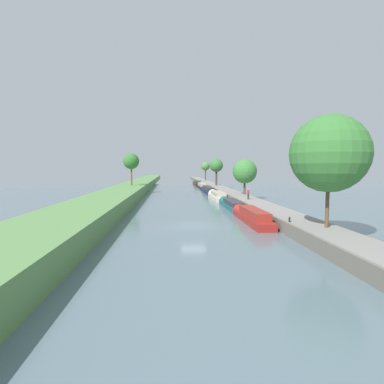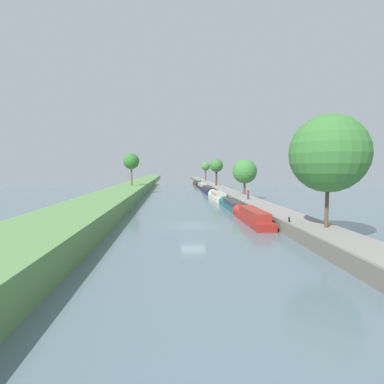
{
  "view_description": "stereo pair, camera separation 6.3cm",
  "coord_description": "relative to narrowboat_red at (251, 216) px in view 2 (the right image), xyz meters",
  "views": [
    {
      "loc": [
        -2.3,
        -30.91,
        6.01
      ],
      "look_at": [
        1.97,
        30.72,
        1.0
      ],
      "focal_mm": 28.29,
      "sensor_mm": 36.0,
      "label": 1
    },
    {
      "loc": [
        -2.23,
        -30.92,
        6.01
      ],
      "look_at": [
        1.97,
        30.72,
        1.0
      ],
      "focal_mm": 28.29,
      "sensor_mm": 36.0,
      "label": 2
    }
  ],
  "objects": [
    {
      "name": "left_grassy_bank",
      "position": [
        -18.1,
        -1.75,
        0.36
      ],
      "size": [
        6.93,
        260.0,
        2.01
      ],
      "color": "#5B894C",
      "rests_on": "ground_plane"
    },
    {
      "name": "person_walking",
      "position": [
        3.05,
        13.22,
        1.32
      ],
      "size": [
        0.34,
        0.34,
        1.66
      ],
      "color": "#282D42",
      "rests_on": "right_towpath"
    },
    {
      "name": "mooring_bollard_near",
      "position": [
        1.82,
        -6.3,
        0.67
      ],
      "size": [
        0.16,
        0.16,
        0.45
      ],
      "color": "black",
      "rests_on": "right_towpath"
    },
    {
      "name": "mooring_bollard_far",
      "position": [
        1.82,
        77.32,
        0.67
      ],
      "size": [
        0.16,
        0.16,
        0.45
      ],
      "color": "black",
      "rests_on": "right_towpath"
    },
    {
      "name": "tree_rightbank_near",
      "position": [
        3.9,
        -8.92,
        6.49
      ],
      "size": [
        6.29,
        6.29,
        9.19
      ],
      "color": "brown",
      "rests_on": "right_towpath"
    },
    {
      "name": "narrowboat_cream",
      "position": [
        0.02,
        25.12,
        -0.07
      ],
      "size": [
        2.18,
        12.17,
        2.13
      ],
      "color": "beige",
      "rests_on": "ground_plane"
    },
    {
      "name": "right_towpath",
      "position": [
        3.37,
        -1.75,
        -0.1
      ],
      "size": [
        3.7,
        260.0,
        1.09
      ],
      "color": "gray",
      "rests_on": "ground_plane"
    },
    {
      "name": "tree_rightbank_midfar",
      "position": [
        3.61,
        50.15,
        5.85
      ],
      "size": [
        3.62,
        3.62,
        7.3
      ],
      "color": "#4C3828",
      "rests_on": "right_towpath"
    },
    {
      "name": "narrowboat_red",
      "position": [
        0.0,
        0.0,
        0.0
      ],
      "size": [
        1.9,
        11.56,
        2.08
      ],
      "color": "maroon",
      "rests_on": "ground_plane"
    },
    {
      "name": "tree_leftbank_downstream",
      "position": [
        -17.76,
        36.12,
        6.73
      ],
      "size": [
        3.55,
        3.55,
        7.18
      ],
      "color": "brown",
      "rests_on": "left_grassy_bank"
    },
    {
      "name": "tree_rightbank_far",
      "position": [
        4.17,
        81.5,
        5.77
      ],
      "size": [
        3.22,
        3.22,
        7.0
      ],
      "color": "#4C3828",
      "rests_on": "right_towpath"
    },
    {
      "name": "stone_quay",
      "position": [
        1.39,
        -1.75,
        -0.07
      ],
      "size": [
        0.25,
        260.0,
        1.14
      ],
      "color": "#6B665B",
      "rests_on": "ground_plane"
    },
    {
      "name": "tree_rightbank_midnear",
      "position": [
        4.65,
        22.09,
        4.65
      ],
      "size": [
        4.42,
        4.42,
        6.43
      ],
      "color": "brown",
      "rests_on": "right_towpath"
    },
    {
      "name": "narrowboat_maroon",
      "position": [
        -0.04,
        71.47,
        -0.02
      ],
      "size": [
        2.03,
        12.98,
        2.14
      ],
      "color": "maroon",
      "rests_on": "ground_plane"
    },
    {
      "name": "narrowboat_black",
      "position": [
        0.06,
        55.42,
        -0.03
      ],
      "size": [
        1.83,
        16.87,
        2.05
      ],
      "color": "black",
      "rests_on": "ground_plane"
    },
    {
      "name": "ground_plane",
      "position": [
        -6.56,
        -1.75,
        -0.64
      ],
      "size": [
        160.0,
        160.0,
        0.0
      ],
      "primitive_type": "plane",
      "color": "slate"
    },
    {
      "name": "narrowboat_teal",
      "position": [
        0.07,
        11.86,
        -0.14
      ],
      "size": [
        1.85,
        11.87,
        1.79
      ],
      "color": "#195B60",
      "rests_on": "ground_plane"
    },
    {
      "name": "narrowboat_navy",
      "position": [
        -0.09,
        39.17,
        -0.02
      ],
      "size": [
        1.89,
        15.06,
        2.1
      ],
      "color": "#141E42",
      "rests_on": "ground_plane"
    }
  ]
}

